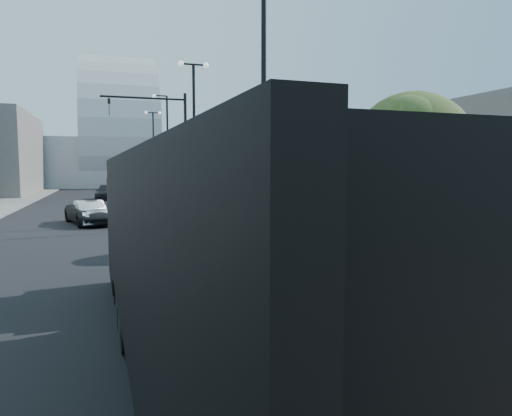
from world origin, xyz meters
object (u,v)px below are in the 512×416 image
object	(u,v)px
white_sedan	(90,212)
dark_car_mid	(93,212)
dump_truck	(182,263)
pedestrian	(483,256)

from	to	relation	value
white_sedan	dark_car_mid	bearing A→B (deg)	39.20
dump_truck	pedestrian	world-z (taller)	dump_truck
dark_car_mid	pedestrian	xyz separation A→B (m)	(11.53, -18.59, 0.14)
dump_truck	white_sedan	xyz separation A→B (m)	(-2.49, 19.82, -0.82)
dump_truck	pedestrian	bearing A→B (deg)	7.08
dump_truck	dark_car_mid	distance (m)	20.13
dump_truck	dark_car_mid	xyz separation A→B (m)	(-2.36, 19.97, -0.81)
dump_truck	pedestrian	size ratio (longest dim) A/B	7.95
dump_truck	white_sedan	distance (m)	19.99
dump_truck	dark_car_mid	bearing A→B (deg)	95.25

